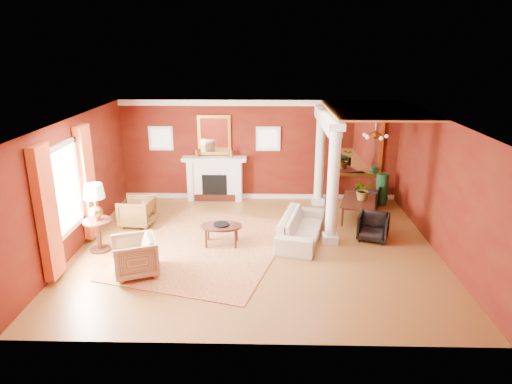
{
  "coord_description": "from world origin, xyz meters",
  "views": [
    {
      "loc": [
        0.22,
        -9.45,
        4.42
      ],
      "look_at": [
        -0.03,
        0.53,
        1.15
      ],
      "focal_mm": 32.0,
      "sensor_mm": 36.0,
      "label": 1
    }
  ],
  "objects_px": {
    "armchair_stripe": "(135,255)",
    "coffee_table": "(221,227)",
    "armchair_leopard": "(137,211)",
    "sofa": "(301,223)",
    "side_table": "(95,206)",
    "dining_table": "(360,204)"
  },
  "relations": [
    {
      "from": "armchair_leopard",
      "to": "coffee_table",
      "type": "bearing_deg",
      "value": 69.9
    },
    {
      "from": "armchair_leopard",
      "to": "coffee_table",
      "type": "distance_m",
      "value": 2.51
    },
    {
      "from": "dining_table",
      "to": "coffee_table",
      "type": "bearing_deg",
      "value": 130.94
    },
    {
      "from": "side_table",
      "to": "dining_table",
      "type": "relative_size",
      "value": 1.04
    },
    {
      "from": "sofa",
      "to": "dining_table",
      "type": "relative_size",
      "value": 1.45
    },
    {
      "from": "sofa",
      "to": "coffee_table",
      "type": "bearing_deg",
      "value": 113.41
    },
    {
      "from": "sofa",
      "to": "side_table",
      "type": "xyz_separation_m",
      "value": [
        -4.54,
        -0.69,
        0.63
      ]
    },
    {
      "from": "armchair_stripe",
      "to": "coffee_table",
      "type": "bearing_deg",
      "value": 111.17
    },
    {
      "from": "armchair_leopard",
      "to": "side_table",
      "type": "relative_size",
      "value": 0.52
    },
    {
      "from": "armchair_stripe",
      "to": "coffee_table",
      "type": "height_order",
      "value": "armchair_stripe"
    },
    {
      "from": "side_table",
      "to": "armchair_stripe",
      "type": "bearing_deg",
      "value": -44.31
    },
    {
      "from": "armchair_stripe",
      "to": "side_table",
      "type": "bearing_deg",
      "value": -155.44
    },
    {
      "from": "coffee_table",
      "to": "dining_table",
      "type": "bearing_deg",
      "value": 26.47
    },
    {
      "from": "sofa",
      "to": "side_table",
      "type": "relative_size",
      "value": 1.39
    },
    {
      "from": "sofa",
      "to": "side_table",
      "type": "height_order",
      "value": "side_table"
    },
    {
      "from": "armchair_stripe",
      "to": "side_table",
      "type": "height_order",
      "value": "side_table"
    },
    {
      "from": "armchair_leopard",
      "to": "armchair_stripe",
      "type": "distance_m",
      "value": 2.65
    },
    {
      "from": "sofa",
      "to": "armchair_stripe",
      "type": "height_order",
      "value": "armchair_stripe"
    },
    {
      "from": "coffee_table",
      "to": "dining_table",
      "type": "distance_m",
      "value": 3.87
    },
    {
      "from": "sofa",
      "to": "armchair_leopard",
      "type": "bearing_deg",
      "value": 92.51
    },
    {
      "from": "armchair_leopard",
      "to": "dining_table",
      "type": "bearing_deg",
      "value": 102.31
    },
    {
      "from": "sofa",
      "to": "side_table",
      "type": "distance_m",
      "value": 4.63
    }
  ]
}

